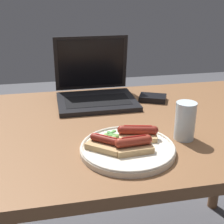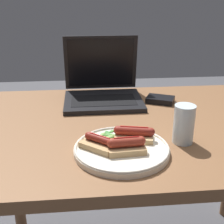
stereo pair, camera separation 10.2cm
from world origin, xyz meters
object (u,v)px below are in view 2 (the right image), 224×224
(laptop, at_px, (103,89))
(plate, at_px, (122,149))
(external_drive, at_px, (160,100))
(drinking_glass, at_px, (184,124))

(laptop, bearing_deg, plate, -87.07)
(plate, xyz_separation_m, external_drive, (0.21, 0.40, 0.00))
(external_drive, bearing_deg, plate, -93.00)
(plate, height_order, drinking_glass, drinking_glass)
(laptop, relative_size, drinking_glass, 2.63)
(plate, bearing_deg, laptop, 92.93)
(plate, bearing_deg, drinking_glass, 13.92)
(plate, height_order, external_drive, same)
(laptop, relative_size, plate, 1.15)
(laptop, xyz_separation_m, drinking_glass, (0.22, -0.40, 0.01))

